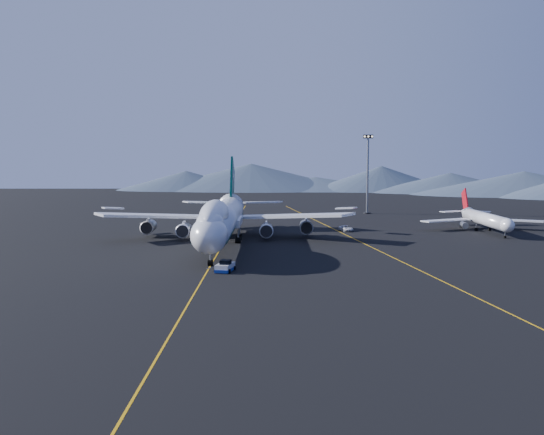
{
  "coord_description": "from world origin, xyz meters",
  "views": [
    {
      "loc": [
        10.93,
        -131.4,
        18.73
      ],
      "look_at": [
        10.8,
        -0.48,
        6.0
      ],
      "focal_mm": 40.0,
      "sensor_mm": 36.0,
      "label": 1
    }
  ],
  "objects_px": {
    "pushback_tug": "(225,268)",
    "service_van": "(346,228)",
    "second_jet": "(484,219)",
    "floodlight_mast": "(368,174)",
    "boeing_747": "(223,218)"
  },
  "relations": [
    {
      "from": "service_van",
      "to": "floodlight_mast",
      "type": "distance_m",
      "value": 53.69
    },
    {
      "from": "pushback_tug",
      "to": "floodlight_mast",
      "type": "distance_m",
      "value": 115.17
    },
    {
      "from": "boeing_747",
      "to": "pushback_tug",
      "type": "xyz_separation_m",
      "value": [
        3.0,
        -31.86,
        -5.17
      ]
    },
    {
      "from": "second_jet",
      "to": "floodlight_mast",
      "type": "bearing_deg",
      "value": 104.73
    },
    {
      "from": "pushback_tug",
      "to": "floodlight_mast",
      "type": "bearing_deg",
      "value": 82.03
    },
    {
      "from": "boeing_747",
      "to": "service_van",
      "type": "distance_m",
      "value": 39.29
    },
    {
      "from": "pushback_tug",
      "to": "service_van",
      "type": "xyz_separation_m",
      "value": [
        27.0,
        56.71,
        0.07
      ]
    },
    {
      "from": "pushback_tug",
      "to": "floodlight_mast",
      "type": "height_order",
      "value": "floodlight_mast"
    },
    {
      "from": "pushback_tug",
      "to": "second_jet",
      "type": "relative_size",
      "value": 0.14
    },
    {
      "from": "pushback_tug",
      "to": "second_jet",
      "type": "height_order",
      "value": "second_jet"
    },
    {
      "from": "second_jet",
      "to": "floodlight_mast",
      "type": "distance_m",
      "value": 55.86
    },
    {
      "from": "second_jet",
      "to": "service_van",
      "type": "relative_size",
      "value": 7.12
    },
    {
      "from": "pushback_tug",
      "to": "floodlight_mast",
      "type": "xyz_separation_m",
      "value": [
        40.32,
        107.1,
        12.96
      ]
    },
    {
      "from": "pushback_tug",
      "to": "second_jet",
      "type": "bearing_deg",
      "value": 54.89
    },
    {
      "from": "boeing_747",
      "to": "service_van",
      "type": "bearing_deg",
      "value": 39.64
    }
  ]
}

